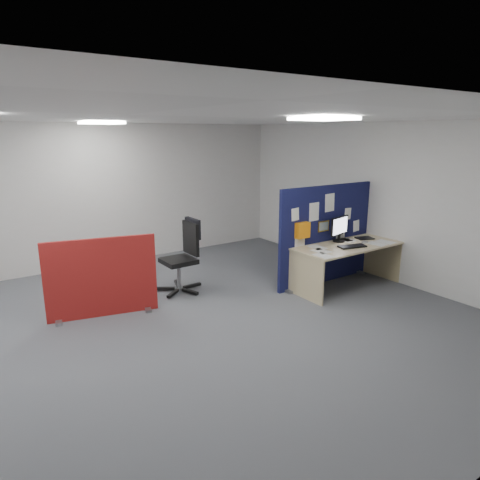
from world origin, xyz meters
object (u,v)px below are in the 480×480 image
navy_divider (325,235)px  red_divider (102,279)px  office_chair (185,251)px  main_desk (345,254)px  monitor_main (340,228)px

navy_divider → red_divider: navy_divider is taller
red_divider → office_chair: bearing=24.0°
navy_divider → red_divider: size_ratio=1.38×
navy_divider → red_divider: (-3.58, 0.72, -0.29)m
navy_divider → main_desk: size_ratio=1.07×
monitor_main → red_divider: 3.87m
monitor_main → red_divider: size_ratio=0.33×
main_desk → monitor_main: monitor_main is taller
red_divider → office_chair: (1.43, 0.28, 0.11)m
navy_divider → monitor_main: (0.16, -0.17, 0.13)m
navy_divider → office_chair: bearing=155.1°
main_desk → office_chair: office_chair is taller
navy_divider → monitor_main: navy_divider is taller
red_divider → office_chair: office_chair is taller
main_desk → monitor_main: 0.45m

